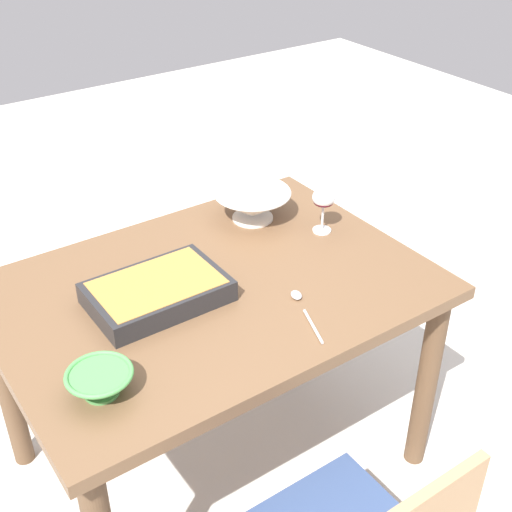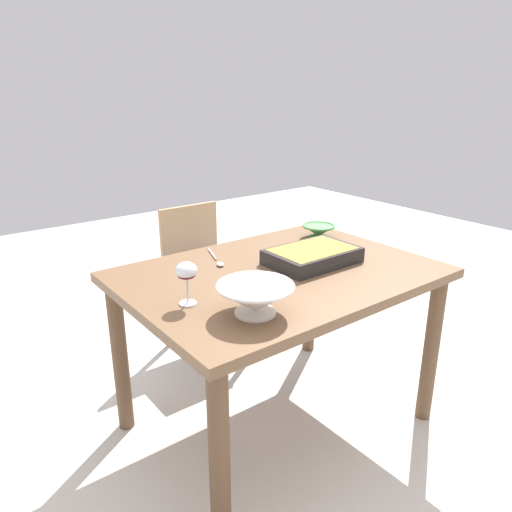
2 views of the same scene
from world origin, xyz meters
name	(u,v)px [view 2 (image 2 of 2)]	position (x,y,z in m)	size (l,w,h in m)	color
ground_plane	(277,420)	(0.00, 0.00, 0.00)	(8.00, 8.00, 0.00)	beige
dining_table	(279,293)	(0.00, 0.00, 0.64)	(1.25, 0.91, 0.74)	brown
chair	(201,273)	(0.10, 0.80, 0.46)	(0.38, 0.41, 0.83)	#334772
wine_glass	(186,273)	(-0.46, -0.06, 0.86)	(0.08, 0.08, 0.16)	white
casserole_dish	(312,255)	(0.17, -0.02, 0.78)	(0.38, 0.25, 0.07)	#262628
mixing_bowl	(319,230)	(0.45, 0.24, 0.78)	(0.16, 0.16, 0.07)	#4C994C
small_bowl	(255,298)	(-0.32, -0.26, 0.80)	(0.26, 0.26, 0.11)	white
serving_spoon	(218,261)	(-0.15, 0.24, 0.75)	(0.10, 0.23, 0.01)	silver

